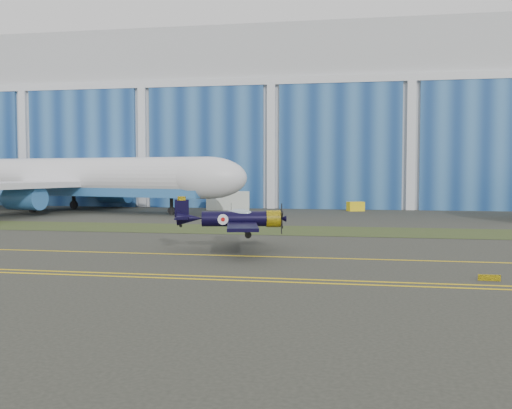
% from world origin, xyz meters
% --- Properties ---
extents(ground, '(260.00, 260.00, 0.00)m').
position_xyz_m(ground, '(0.00, 0.00, 0.00)').
color(ground, '#37372F').
rests_on(ground, ground).
extents(grass_median, '(260.00, 10.00, 0.02)m').
position_xyz_m(grass_median, '(0.00, 14.00, 0.02)').
color(grass_median, '#475128').
rests_on(grass_median, ground).
extents(hangar, '(220.00, 45.70, 30.00)m').
position_xyz_m(hangar, '(0.00, 71.79, 14.96)').
color(hangar, silver).
rests_on(hangar, ground).
extents(taxiway_centreline, '(200.00, 0.20, 0.02)m').
position_xyz_m(taxiway_centreline, '(0.00, -5.00, 0.01)').
color(taxiway_centreline, yellow).
rests_on(taxiway_centreline, ground).
extents(edge_line_near, '(80.00, 0.20, 0.02)m').
position_xyz_m(edge_line_near, '(0.00, -14.50, 0.01)').
color(edge_line_near, yellow).
rests_on(edge_line_near, ground).
extents(edge_line_far, '(80.00, 0.20, 0.02)m').
position_xyz_m(edge_line_far, '(0.00, -13.50, 0.01)').
color(edge_line_far, yellow).
rests_on(edge_line_far, ground).
extents(guard_board_right, '(1.20, 0.15, 0.35)m').
position_xyz_m(guard_board_right, '(22.00, -12.00, 0.17)').
color(guard_board_right, yellow).
rests_on(guard_board_right, ground).
extents(warbird, '(11.81, 13.32, 3.42)m').
position_xyz_m(warbird, '(5.29, -2.25, 2.46)').
color(warbird, black).
rests_on(warbird, ground).
extents(jetliner, '(76.76, 69.37, 22.89)m').
position_xyz_m(jetliner, '(-29.29, 37.38, 11.44)').
color(jetliner, white).
rests_on(jetliner, ground).
extents(shipping_container, '(7.05, 3.81, 2.90)m').
position_xyz_m(shipping_container, '(-6.12, 44.48, 1.45)').
color(shipping_container, silver).
rests_on(shipping_container, ground).
extents(tug, '(2.83, 2.38, 1.41)m').
position_xyz_m(tug, '(13.64, 45.27, 0.71)').
color(tug, yellow).
rests_on(tug, ground).
extents(barrier_a, '(2.01, 0.65, 0.90)m').
position_xyz_m(barrier_a, '(-2.15, 20.49, 0.45)').
color(barrier_a, gray).
rests_on(barrier_a, ground).
extents(barrier_b, '(2.06, 0.86, 0.90)m').
position_xyz_m(barrier_b, '(3.61, 19.18, 0.45)').
color(barrier_b, gray).
rests_on(barrier_b, ground).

